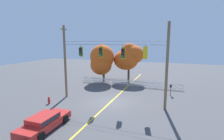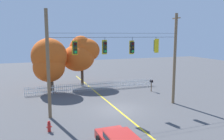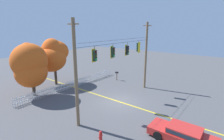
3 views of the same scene
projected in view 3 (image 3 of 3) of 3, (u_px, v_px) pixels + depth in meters
The scene contains 13 objects.
ground at pixel (119, 102), 18.37m from camera, with size 80.00×80.00×0.00m, color #4C4C4F.
lane_centerline_stripe at pixel (119, 102), 18.37m from camera, with size 0.16×36.00×0.01m, color gold.
signal_support_span at pixel (120, 63), 17.32m from camera, with size 11.82×1.10×8.51m.
traffic_signal_eastbound_side at pixel (95, 56), 14.26m from camera, with size 0.43×0.38×1.39m.
traffic_signal_westbound_side at pixel (113, 52), 16.17m from camera, with size 0.43×0.38×1.41m.
traffic_signal_southbound_primary at pixel (127, 50), 18.09m from camera, with size 0.43×0.38×1.47m.
traffic_signal_northbound_secondary at pixel (138, 47), 19.84m from camera, with size 0.43×0.38×1.40m.
white_picket_fence at pixel (74, 83), 22.83m from camera, with size 15.56×0.06×1.02m.
autumn_maple_near_fence at pixel (30, 65), 19.04m from camera, with size 4.03×3.67×6.25m.
autumn_maple_mid at pixel (53, 55), 23.18m from camera, with size 4.97×4.01×6.43m.
parked_car at pixel (183, 134), 11.81m from camera, with size 1.95×4.55×1.15m.
fire_hydrant at pixel (101, 136), 11.97m from camera, with size 0.38×0.22×0.77m.
roadside_mailbox at pixel (117, 73), 25.77m from camera, with size 0.25×0.44×1.38m.
Camera 3 is at (-13.87, -9.84, 7.80)m, focal length 27.17 mm.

